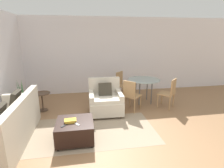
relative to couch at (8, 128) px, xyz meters
name	(u,v)px	position (x,y,z in m)	size (l,w,h in m)	color
ground_plane	(123,149)	(2.22, -0.64, -0.32)	(20.00, 20.00, 0.00)	#936B47
wall_back	(101,56)	(2.22, 3.04, 1.06)	(12.00, 0.06, 2.75)	white
area_rug	(94,131)	(1.71, 0.14, -0.32)	(2.78, 1.52, 0.01)	gray
couch	(8,128)	(0.00, 0.00, 0.00)	(0.85, 2.07, 0.94)	beige
armchair	(105,101)	(2.11, 1.08, 0.04)	(0.91, 0.87, 0.94)	beige
ottoman	(75,130)	(1.32, -0.15, -0.09)	(0.74, 0.72, 0.42)	black
book_stack	(70,121)	(1.23, -0.17, 0.13)	(0.25, 0.19, 0.05)	gold
tv_remote_primary	(77,124)	(1.37, -0.28, 0.11)	(0.12, 0.14, 0.01)	#B7B7BC
tv_remote_secondary	(64,126)	(1.13, -0.30, 0.11)	(0.13, 0.14, 0.01)	black
potted_plant	(23,104)	(-0.20, 1.57, -0.11)	(0.39, 0.39, 0.95)	brown
side_table	(42,98)	(0.34, 1.51, 0.06)	(0.47, 0.47, 0.53)	#4C3828
dining_table	(144,82)	(3.42, 1.67, 0.35)	(1.01, 1.01, 0.76)	#8C9E99
dining_chair_near_left	(131,94)	(2.83, 1.08, 0.20)	(0.59, 0.59, 0.90)	tan
dining_chair_near_right	(169,92)	(4.00, 1.08, 0.20)	(0.59, 0.59, 0.90)	tan
dining_chair_far_left	(122,83)	(2.83, 2.25, 0.20)	(0.59, 0.59, 0.90)	tan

